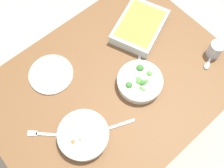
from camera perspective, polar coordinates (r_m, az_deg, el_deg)
ground_plane at (r=1.99m, az=0.00°, el=-8.69°), size 6.00×6.00×0.00m
dining_table at (r=1.38m, az=0.00°, el=-1.52°), size 1.20×0.90×0.74m
stew_bowl at (r=1.19m, az=-6.26°, el=-11.00°), size 0.23×0.23×0.06m
broccoli_bowl at (r=1.27m, az=6.06°, el=0.54°), size 0.22×0.22×0.07m
baking_dish at (r=1.43m, az=6.07°, el=12.39°), size 0.36×0.32×0.06m
drink_cup at (r=1.44m, az=21.50°, el=6.94°), size 0.07×0.07×0.08m
side_plate at (r=1.34m, az=-13.12°, el=2.06°), size 0.22×0.22×0.01m
spoon_by_stew at (r=1.22m, az=-0.13°, el=-9.43°), size 0.17×0.08×0.01m
spoon_by_broccoli at (r=1.33m, az=5.98°, el=3.59°), size 0.13×0.14×0.01m
spoon_spare at (r=1.44m, az=20.49°, el=5.00°), size 0.17×0.08×0.01m
fork_on_table at (r=1.25m, az=-14.59°, el=-10.51°), size 0.14×0.14×0.01m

